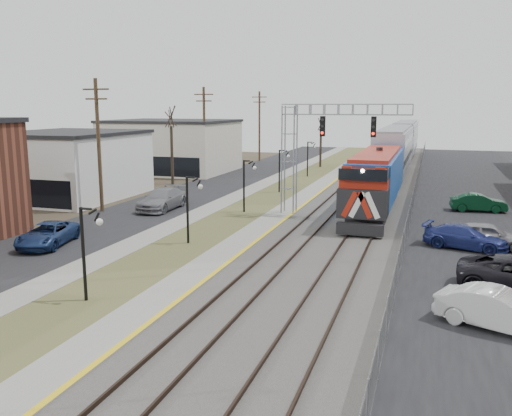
% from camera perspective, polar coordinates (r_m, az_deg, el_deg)
% --- Properties ---
extents(street_west, '(7.00, 120.00, 0.04)m').
position_cam_1_polar(street_west, '(50.40, -6.72, 1.53)').
color(street_west, black).
rests_on(street_west, ground).
extents(sidewalk, '(2.00, 120.00, 0.08)m').
position_cam_1_polar(sidewalk, '(48.71, -1.90, 1.30)').
color(sidewalk, gray).
rests_on(sidewalk, ground).
extents(grass_median, '(4.00, 120.00, 0.06)m').
position_cam_1_polar(grass_median, '(47.79, 1.49, 1.11)').
color(grass_median, '#50542C').
rests_on(grass_median, ground).
extents(platform, '(2.00, 120.00, 0.24)m').
position_cam_1_polar(platform, '(47.03, 5.00, 1.03)').
color(platform, gray).
rests_on(platform, ground).
extents(ballast_bed, '(8.00, 120.00, 0.20)m').
position_cam_1_polar(ballast_bed, '(46.19, 11.05, 0.66)').
color(ballast_bed, '#595651').
rests_on(ballast_bed, ground).
extents(platform_edge, '(0.24, 120.00, 0.01)m').
position_cam_1_polar(platform_edge, '(46.82, 6.05, 1.12)').
color(platform_edge, gold).
rests_on(platform_edge, platform).
extents(track_near, '(1.58, 120.00, 0.15)m').
position_cam_1_polar(track_near, '(46.43, 8.61, 1.02)').
color(track_near, '#2D2119').
rests_on(track_near, ballast_bed).
extents(track_far, '(1.58, 120.00, 0.15)m').
position_cam_1_polar(track_far, '(46.01, 12.91, 0.77)').
color(track_far, '#2D2119').
rests_on(track_far, ballast_bed).
extents(train, '(3.00, 63.05, 5.33)m').
position_cam_1_polar(train, '(65.34, 14.60, 5.89)').
color(train, blue).
rests_on(train, ground).
extents(signal_gantry, '(9.00, 1.07, 8.15)m').
position_cam_1_polar(signal_gantry, '(39.11, 5.99, 7.11)').
color(signal_gantry, gray).
rests_on(signal_gantry, ground).
extents(lampposts, '(0.14, 62.14, 4.00)m').
position_cam_1_polar(lampposts, '(32.01, -7.01, -0.19)').
color(lampposts, black).
rests_on(lampposts, ground).
extents(utility_poles, '(0.28, 80.28, 10.00)m').
position_cam_1_polar(utility_poles, '(42.60, -16.22, 6.25)').
color(utility_poles, '#4C3823').
rests_on(utility_poles, ground).
extents(fence, '(0.04, 120.00, 1.60)m').
position_cam_1_polar(fence, '(45.78, 16.30, 1.23)').
color(fence, gray).
rests_on(fence, ground).
extents(buildings_west, '(14.00, 67.00, 7.00)m').
position_cam_1_polar(buildings_west, '(46.13, -23.36, 3.63)').
color(buildings_west, beige).
rests_on(buildings_west, ground).
extents(bare_trees, '(12.30, 42.30, 5.95)m').
position_cam_1_polar(bare_trees, '(54.07, -6.18, 5.03)').
color(bare_trees, '#382D23').
rests_on(bare_trees, ground).
extents(car_lot_b, '(4.65, 3.12, 1.45)m').
position_cam_1_polar(car_lot_b, '(21.75, 24.20, -9.86)').
color(car_lot_b, silver).
rests_on(car_lot_b, ground).
extents(car_lot_d, '(4.93, 3.00, 1.34)m').
position_cam_1_polar(car_lot_d, '(32.91, 21.19, -2.92)').
color(car_lot_d, navy).
rests_on(car_lot_d, ground).
extents(car_lot_e, '(4.34, 1.77, 1.48)m').
position_cam_1_polar(car_lot_e, '(33.45, 23.18, -2.73)').
color(car_lot_e, gray).
rests_on(car_lot_e, ground).
extents(car_lot_f, '(4.20, 1.79, 1.35)m').
position_cam_1_polar(car_lot_f, '(44.77, 22.35, 0.48)').
color(car_lot_f, '#0B3A20').
rests_on(car_lot_f, ground).
extents(car_street_a, '(3.19, 5.12, 1.32)m').
position_cam_1_polar(car_street_a, '(33.57, -21.09, -2.66)').
color(car_street_a, navy).
rests_on(car_street_a, ground).
extents(car_street_b, '(2.41, 5.67, 1.63)m').
position_cam_1_polar(car_street_b, '(42.78, -9.85, 0.88)').
color(car_street_b, gray).
rests_on(car_street_b, ground).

